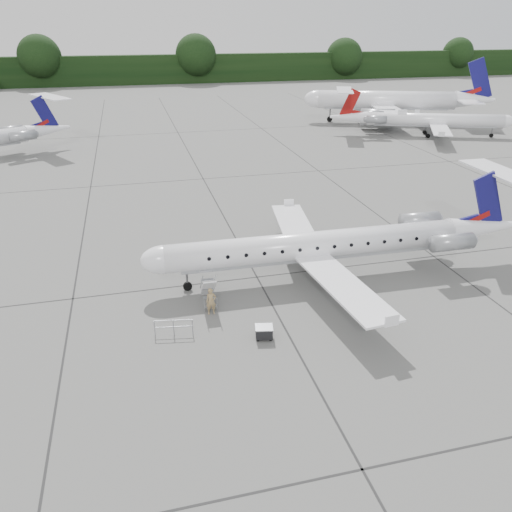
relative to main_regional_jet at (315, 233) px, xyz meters
name	(u,v)px	position (x,y,z in m)	size (l,w,h in m)	color
ground	(353,294)	(1.78, -3.07, -3.45)	(320.00, 320.00, 0.00)	slate
treeline	(170,69)	(1.78, 126.93, 0.55)	(260.00, 4.00, 8.00)	black
main_regional_jet	(315,233)	(0.00, 0.00, 0.00)	(26.88, 19.36, 6.89)	white
airstair	(208,289)	(-7.93, -1.94, -2.37)	(0.85, 2.20, 2.16)	white
passenger	(211,301)	(-7.95, -3.19, -2.56)	(0.64, 0.42, 1.77)	#9C8155
safety_railing	(174,328)	(-10.49, -4.99, -2.95)	(2.20, 0.08, 1.00)	gray
baggage_cart	(264,332)	(-5.45, -6.62, -3.03)	(0.97, 0.78, 0.84)	black
bg_narrowbody	(387,91)	(33.29, 53.96, 2.09)	(30.84, 22.21, 11.07)	white
bg_regional_right	(436,113)	(35.45, 41.35, 0.10)	(27.02, 19.46, 7.09)	white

